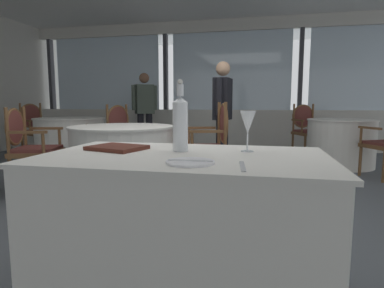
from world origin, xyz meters
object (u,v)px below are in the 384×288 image
diner_person_0 (145,108)px  dining_chair_0_0 (113,131)px  menu_book (117,148)px  dining_chair_0_1 (35,125)px  side_plate (190,162)px  diner_person_1 (223,111)px  dining_chair_2_1 (212,139)px  water_bottle (180,122)px  wine_glass (248,123)px  dining_chair_2_0 (29,143)px  dining_chair_1_1 (306,126)px

diner_person_0 → dining_chair_0_0: bearing=145.9°
menu_book → dining_chair_0_1: bearing=149.5°
side_plate → diner_person_0: (-2.02, 4.92, 0.16)m
side_plate → diner_person_1: diner_person_1 is taller
side_plate → diner_person_0: bearing=112.3°
dining_chair_2_1 → water_bottle: bearing=76.7°
side_plate → wine_glass: bearing=60.0°
dining_chair_2_1 → wine_glass: bearing=86.7°
dining_chair_2_0 → dining_chair_2_1: dining_chair_2_1 is taller
dining_chair_0_1 → dining_chair_2_0: bearing=-33.2°
water_bottle → dining_chair_1_1: bearing=74.9°
dining_chair_0_0 → diner_person_1: 1.75m
dining_chair_1_1 → dining_chair_2_1: bearing=-52.7°
dining_chair_0_0 → side_plate: bearing=140.5°
dining_chair_0_0 → dining_chair_2_0: (-0.21, -1.59, 0.01)m
diner_person_1 → water_bottle: bearing=-81.0°
menu_book → dining_chair_0_0: bearing=133.1°
menu_book → diner_person_1: bearing=102.1°
dining_chair_1_1 → diner_person_1: size_ratio=0.63×
water_bottle → diner_person_0: size_ratio=0.23×
water_bottle → menu_book: size_ratio=1.34×
dining_chair_0_0 → diner_person_0: diner_person_0 is taller
wine_glass → dining_chair_2_1: 1.99m
wine_glass → menu_book: 0.70m
side_plate → dining_chair_2_1: bearing=96.0°
wine_glass → dining_chair_1_1: 4.67m
water_bottle → dining_chair_0_1: (-3.75, 3.67, -0.32)m
diner_person_1 → side_plate: bearing=-79.0°
wine_glass → diner_person_0: (-2.24, 4.55, 0.02)m
side_plate → menu_book: (-0.47, 0.31, 0.01)m
water_bottle → dining_chair_0_0: size_ratio=0.38×
diner_person_0 → wine_glass: bearing=169.5°
dining_chair_2_0 → diner_person_0: bearing=70.9°
dining_chair_1_1 → wine_glass: bearing=-36.8°
diner_person_0 → diner_person_1: bearing=-170.8°
menu_book → water_bottle: bearing=19.2°
water_bottle → dining_chair_2_0: water_bottle is taller
menu_book → dining_chair_0_0: (-1.48, 2.99, -0.19)m
dining_chair_1_1 → water_bottle: bearing=-40.7°
water_bottle → menu_book: bearing=-177.5°
dining_chair_0_1 → wine_glass: bearing=-21.6°
menu_book → diner_person_0: bearing=125.4°
wine_glass → dining_chair_0_1: (-4.09, 3.62, -0.31)m
dining_chair_2_0 → diner_person_1: 2.45m
dining_chair_1_1 → dining_chair_2_0: dining_chair_1_1 is taller
side_plate → dining_chair_2_0: size_ratio=0.21×
dining_chair_0_0 → dining_chair_2_0: size_ratio=1.03×
dining_chair_2_1 → diner_person_1: size_ratio=0.64×
dining_chair_0_0 → diner_person_1: bearing=-163.7°
dining_chair_1_1 → diner_person_0: diner_person_0 is taller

